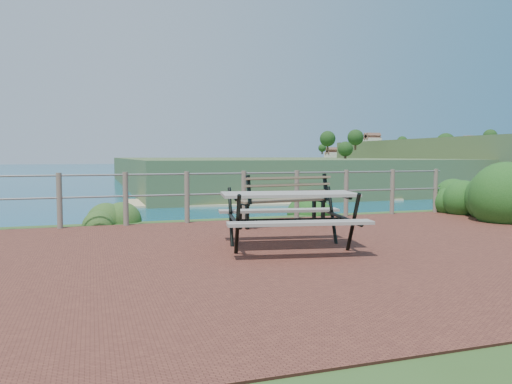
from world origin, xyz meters
TOP-DOWN VIEW (x-y plane):
  - ground at (0.00, 0.00)m, footprint 10.00×7.00m
  - ocean at (0.00, 200.00)m, footprint 1200.00×1200.00m
  - safety_railing at (0.00, 3.35)m, footprint 9.40×0.10m
  - distant_bay at (173.07, 202.61)m, footprint 290.00×232.36m
  - picnic_table at (-0.27, 0.28)m, footprint 1.97×1.60m
  - park_bench at (0.47, 2.44)m, footprint 1.75×0.64m
  - shrub_right_front at (5.18, 2.01)m, footprint 1.42×1.42m
  - shrub_right_edge at (4.93, 3.23)m, footprint 0.99×0.99m
  - shrub_lip_west at (-2.55, 3.95)m, footprint 0.83×0.83m
  - shrub_lip_east at (1.90, 4.16)m, footprint 0.78×0.78m

SIDE VIEW (x-z plane):
  - distant_bay at x=173.07m, z-range -13.52..10.48m
  - ground at x=0.00m, z-range -0.06..0.06m
  - ocean at x=0.00m, z-range 0.00..0.00m
  - shrub_right_front at x=5.18m, z-range -1.01..1.01m
  - shrub_right_edge at x=4.93m, z-range -0.71..0.71m
  - shrub_lip_west at x=-2.55m, z-range -0.29..0.29m
  - shrub_lip_east at x=1.90m, z-range -0.26..0.26m
  - picnic_table at x=-0.27m, z-range 0.11..0.90m
  - safety_railing at x=0.00m, z-range 0.07..1.07m
  - park_bench at x=0.47m, z-range 0.15..1.12m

